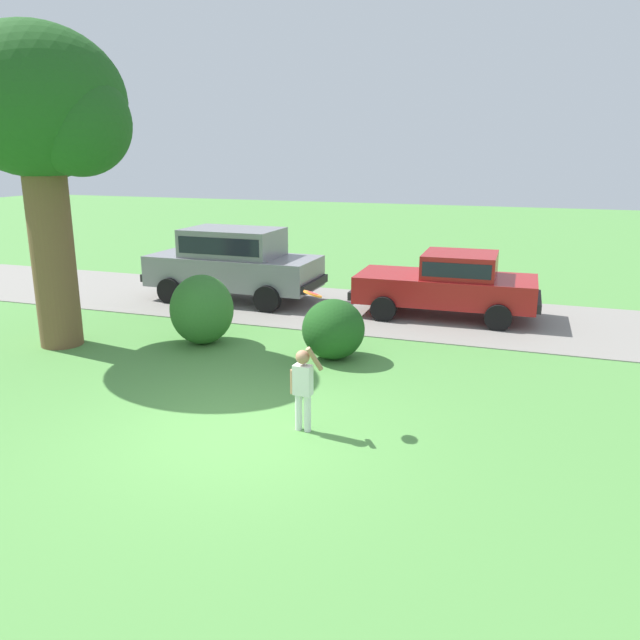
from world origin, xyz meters
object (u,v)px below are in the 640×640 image
Objects in this scene: parked_sedan at (450,282)px; child_thrower at (303,383)px; oak_tree_large at (45,117)px; parked_suv at (233,260)px; frisbee at (313,294)px.

parked_sedan is 7.29m from child_thrower.
child_thrower is (6.16, -2.41, -3.80)m from oak_tree_large.
parked_suv reaches higher than child_thrower.
oak_tree_large is 21.30× the size of frisbee.
oak_tree_large reaches higher than child_thrower.
parked_suv is 3.67× the size of child_thrower.
parked_sedan is 5.69m from parked_suv.
oak_tree_large is 6.95m from frisbee.
parked_sedan is at bearing 33.76° from oak_tree_large.
child_thrower is at bearing -56.75° from parked_suv.
child_thrower is at bearing -98.16° from parked_sedan.
frisbee is (-1.05, -6.77, 1.07)m from parked_sedan.
child_thrower is (-1.03, -7.22, -0.13)m from parked_sedan.
parked_sedan is at bearing 1.38° from parked_suv.
oak_tree_large is 1.40× the size of parked_sedan.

